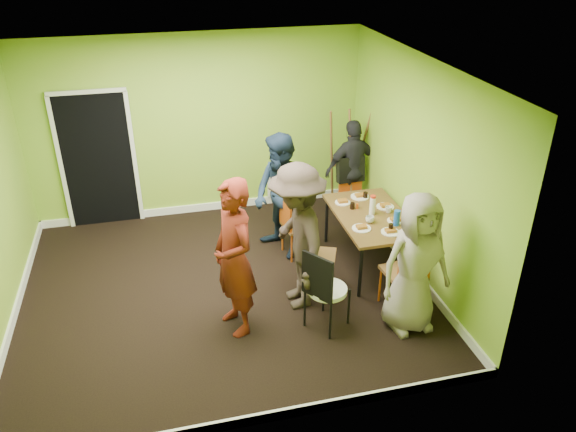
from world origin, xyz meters
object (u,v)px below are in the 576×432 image
object	(u,v)px
chair_back_end	(351,176)
thermos	(372,206)
chair_bentwood	(324,287)
easel	(347,162)
chair_left_near	(311,249)
person_left_near	(297,237)
orange_bottle	(357,206)
chair_left_far	(293,221)
dining_table	(371,218)
chair_front_end	(408,269)
person_standing	(234,258)
person_back_end	(353,169)
person_front_end	(415,264)
blue_bottle	(397,218)
person_left_far	(281,197)

from	to	relation	value
chair_back_end	thermos	size ratio (longest dim) A/B	4.25
chair_bentwood	easel	size ratio (longest dim) A/B	0.60
chair_left_near	person_left_near	distance (m)	0.47
chair_bentwood	person_left_near	distance (m)	0.68
thermos	orange_bottle	xyz separation A→B (m)	(-0.13, 0.20, -0.08)
chair_left_far	orange_bottle	bearing A→B (deg)	65.27
dining_table	easel	size ratio (longest dim) A/B	0.87
chair_back_end	person_left_near	size ratio (longest dim) A/B	0.56
chair_front_end	person_standing	size ratio (longest dim) A/B	0.58
dining_table	person_left_near	distance (m)	1.33
thermos	person_back_end	distance (m)	1.43
chair_back_end	person_standing	world-z (taller)	person_standing
orange_bottle	chair_front_end	bearing A→B (deg)	-83.33
easel	person_front_end	size ratio (longest dim) A/B	1.03
person_standing	dining_table	bearing A→B (deg)	97.50
blue_bottle	person_left_near	distance (m)	1.39
chair_bentwood	chair_front_end	bearing A→B (deg)	57.02
chair_front_end	person_left_near	size ratio (longest dim) A/B	0.59
chair_bentwood	person_left_near	size ratio (longest dim) A/B	0.57
chair_bentwood	orange_bottle	distance (m)	1.65
chair_front_end	person_standing	world-z (taller)	person_standing
chair_back_end	blue_bottle	distance (m)	1.65
dining_table	person_standing	bearing A→B (deg)	-155.39
chair_left_near	orange_bottle	xyz separation A→B (m)	(0.80, 0.59, 0.21)
dining_table	chair_left_far	xyz separation A→B (m)	(-0.95, 0.46, -0.15)
person_left_far	person_front_end	xyz separation A→B (m)	(1.06, -1.92, -0.03)
chair_bentwood	person_back_end	world-z (taller)	person_back_end
orange_bottle	person_standing	distance (m)	2.15
chair_left_near	person_front_end	xyz separation A→B (m)	(0.90, -0.98, 0.26)
dining_table	person_left_near	bearing A→B (deg)	-152.86
person_back_end	chair_left_far	bearing A→B (deg)	30.80
person_left_near	chair_back_end	bearing A→B (deg)	143.66
chair_front_end	thermos	bearing A→B (deg)	85.33
chair_bentwood	person_front_end	distance (m)	1.04
blue_bottle	person_standing	size ratio (longest dim) A/B	0.11
chair_left_far	blue_bottle	size ratio (longest dim) A/B	4.69
easel	orange_bottle	size ratio (longest dim) A/B	24.27
person_left_near	chair_left_far	bearing A→B (deg)	167.28
chair_left_far	blue_bottle	distance (m)	1.43
person_left_near	easel	bearing A→B (deg)	146.78
chair_back_end	person_standing	size ratio (longest dim) A/B	0.55
chair_left_far	chair_bentwood	size ratio (longest dim) A/B	0.94
blue_bottle	chair_back_end	bearing A→B (deg)	90.31
easel	person_back_end	bearing A→B (deg)	-70.28
person_front_end	orange_bottle	bearing A→B (deg)	88.22
dining_table	chair_front_end	xyz separation A→B (m)	(0.03, -1.10, -0.09)
chair_back_end	person_left_far	bearing A→B (deg)	27.03
chair_left_near	person_front_end	size ratio (longest dim) A/B	0.61
person_front_end	dining_table	bearing A→B (deg)	83.51
easel	person_left_far	size ratio (longest dim) A/B	0.99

